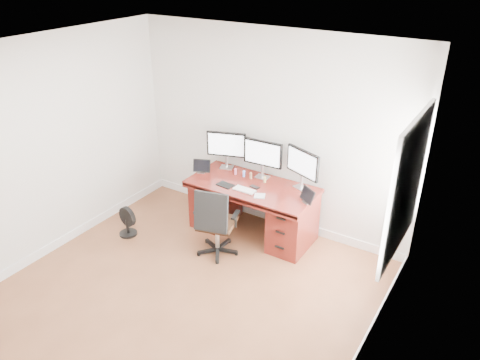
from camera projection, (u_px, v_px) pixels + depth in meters
The scene contains 19 objects.
ground at pixel (167, 310), 5.10m from camera, with size 4.50×4.50×0.00m, color brown.
back_wall at pixel (270, 132), 6.20m from camera, with size 4.00×0.10×2.70m, color silver.
right_wall at pixel (363, 263), 3.63m from camera, with size 0.10×4.50×2.70m.
desk at pixel (253, 207), 6.31m from camera, with size 1.70×0.80×0.75m.
office_chair at pixel (216, 233), 5.89m from camera, with size 0.62×0.62×0.96m.
floor_fan at pixel (127, 222), 6.35m from camera, with size 0.29×0.24×0.42m.
monitor_left at pixel (226, 146), 6.46m from camera, with size 0.53×0.21×0.53m.
monitor_center at pixel (263, 155), 6.18m from camera, with size 0.55×0.15×0.53m.
monitor_right at pixel (303, 164), 5.91m from camera, with size 0.52×0.24×0.53m.
tablet_left at pixel (201, 167), 6.42m from camera, with size 0.25×0.16×0.19m.
tablet_right at pixel (307, 196), 5.67m from camera, with size 0.24×0.19×0.19m.
keyboard at pixel (245, 190), 5.99m from camera, with size 0.29×0.13×0.01m, color white.
trackpad at pixel (260, 196), 5.85m from camera, with size 0.13×0.13×0.01m, color silver.
drawing_tablet at pixel (225, 185), 6.12m from camera, with size 0.22×0.14×0.01m, color black.
phone at pixel (255, 187), 6.07m from camera, with size 0.13×0.06×0.01m, color black.
figurine_pink at pixel (235, 171), 6.39m from camera, with size 0.04×0.04×0.09m.
figurine_blue at pixel (244, 173), 6.32m from camera, with size 0.04×0.04×0.09m.
figurine_brown at pixel (251, 175), 6.27m from camera, with size 0.04×0.04×0.09m.
figurine_yellow at pixel (265, 179), 6.17m from camera, with size 0.04×0.04×0.09m.
Camera 1 is at (2.76, -2.90, 3.56)m, focal length 35.00 mm.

